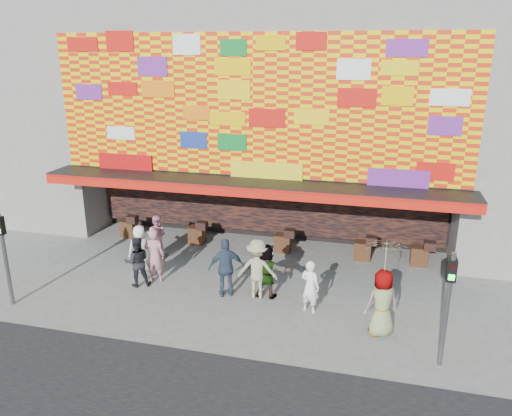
% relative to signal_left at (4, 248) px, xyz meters
% --- Properties ---
extents(ground, '(90.00, 90.00, 0.00)m').
position_rel_signal_left_xyz_m(ground, '(6.20, 1.50, -1.86)').
color(ground, slate).
rests_on(ground, ground).
extents(shop_building, '(15.20, 9.40, 10.00)m').
position_rel_signal_left_xyz_m(shop_building, '(6.20, 9.68, 3.37)').
color(shop_building, gray).
rests_on(shop_building, ground).
extents(neighbor_left, '(11.00, 8.00, 12.00)m').
position_rel_signal_left_xyz_m(neighbor_left, '(-6.80, 9.50, 4.14)').
color(neighbor_left, gray).
rests_on(neighbor_left, ground).
extents(signal_left, '(0.22, 0.20, 3.00)m').
position_rel_signal_left_xyz_m(signal_left, '(0.00, 0.00, 0.00)').
color(signal_left, '#59595B').
rests_on(signal_left, ground).
extents(signal_right, '(0.22, 0.20, 3.00)m').
position_rel_signal_left_xyz_m(signal_right, '(12.40, 0.00, 0.00)').
color(signal_right, '#59595B').
rests_on(signal_right, ground).
extents(ped_a, '(0.99, 0.90, 1.70)m').
position_rel_signal_left_xyz_m(ped_a, '(2.77, 3.11, -1.01)').
color(ped_a, white).
rests_on(ped_a, ground).
extents(ped_b, '(0.73, 0.53, 1.85)m').
position_rel_signal_left_xyz_m(ped_b, '(3.57, 2.56, -0.93)').
color(ped_b, '#BC7A80').
rests_on(ped_b, ground).
extents(ped_c, '(1.03, 0.95, 1.69)m').
position_rel_signal_left_xyz_m(ped_c, '(3.16, 2.12, -1.02)').
color(ped_c, black).
rests_on(ped_c, ground).
extents(ped_d, '(1.30, 0.81, 1.92)m').
position_rel_signal_left_xyz_m(ped_d, '(7.16, 2.30, -0.90)').
color(ped_d, tan).
rests_on(ped_d, ground).
extents(ped_e, '(1.22, 0.90, 1.92)m').
position_rel_signal_left_xyz_m(ped_e, '(6.19, 2.16, -0.90)').
color(ped_e, '#34435C').
rests_on(ped_e, ground).
extents(ped_f, '(1.65, 0.59, 1.76)m').
position_rel_signal_left_xyz_m(ped_f, '(7.41, 2.39, -0.98)').
color(ped_f, gray).
rests_on(ped_f, ground).
extents(ped_g, '(1.10, 0.96, 1.90)m').
position_rel_signal_left_xyz_m(ped_g, '(10.93, 1.06, -0.91)').
color(ped_g, gray).
rests_on(ped_g, ground).
extents(ped_h, '(0.69, 0.57, 1.63)m').
position_rel_signal_left_xyz_m(ped_h, '(8.87, 1.81, -1.05)').
color(ped_h, white).
rests_on(ped_h, ground).
extents(ped_i, '(0.78, 0.61, 1.60)m').
position_rel_signal_left_xyz_m(ped_i, '(2.70, 4.57, -1.06)').
color(ped_i, pink).
rests_on(ped_i, ground).
extents(parasol, '(1.22, 1.24, 1.97)m').
position_rel_signal_left_xyz_m(parasol, '(10.93, 1.06, 0.35)').
color(parasol, '#D0B283').
rests_on(parasol, ground).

